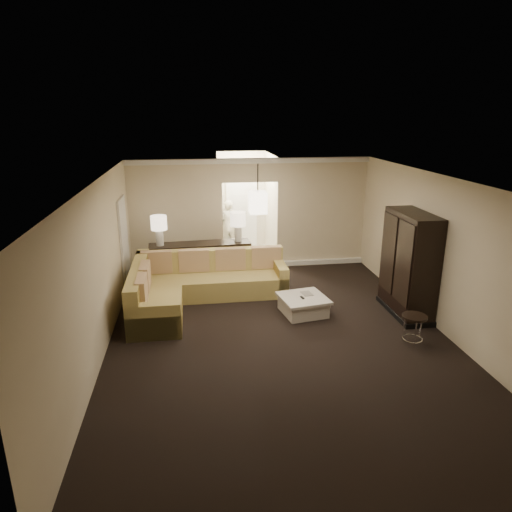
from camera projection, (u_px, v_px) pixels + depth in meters
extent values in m
plane|color=black|center=(280.00, 338.00, 8.17)|extent=(8.00, 8.00, 0.00)
cube|color=beige|center=(250.00, 214.00, 11.52)|extent=(6.00, 0.04, 2.80)
cube|color=beige|center=(369.00, 409.00, 3.97)|extent=(6.00, 0.04, 2.80)
cube|color=beige|center=(98.00, 273.00, 7.34)|extent=(0.04, 8.00, 2.80)
cube|color=beige|center=(445.00, 257.00, 8.15)|extent=(0.04, 8.00, 2.80)
cube|color=silver|center=(282.00, 182.00, 7.32)|extent=(6.00, 8.00, 0.02)
cube|color=white|center=(250.00, 161.00, 11.07)|extent=(6.00, 0.10, 0.12)
cube|color=white|center=(251.00, 265.00, 11.88)|extent=(6.00, 0.10, 0.12)
cube|color=white|center=(125.00, 245.00, 10.09)|extent=(0.05, 0.90, 2.10)
cube|color=beige|center=(246.00, 255.00, 12.89)|extent=(1.40, 2.00, 0.01)
cube|color=beige|center=(220.00, 207.00, 12.37)|extent=(0.04, 2.00, 2.80)
cube|color=beige|center=(271.00, 206.00, 12.56)|extent=(0.04, 2.00, 2.80)
cube|color=beige|center=(241.00, 200.00, 13.41)|extent=(1.40, 0.04, 2.80)
cube|color=white|center=(242.00, 212.00, 13.48)|extent=(0.90, 0.05, 2.10)
cube|color=brown|center=(212.00, 285.00, 10.03)|extent=(3.24, 0.98, 0.45)
cube|color=brown|center=(156.00, 312.00, 8.70)|extent=(0.98, 1.52, 0.45)
cube|color=brown|center=(211.00, 260.00, 10.22)|extent=(3.24, 0.27, 0.50)
cube|color=brown|center=(138.00, 280.00, 9.02)|extent=(0.26, 2.59, 0.50)
cube|color=brown|center=(280.00, 277.00, 10.20)|extent=(0.22, 0.97, 0.67)
cube|color=brown|center=(154.00, 321.00, 8.06)|extent=(0.97, 0.22, 0.67)
cube|color=#A68459|center=(157.00, 262.00, 10.00)|extent=(0.67, 0.17, 0.50)
cube|color=#A68459|center=(194.00, 260.00, 10.11)|extent=(0.67, 0.17, 0.50)
cube|color=#A68459|center=(230.00, 259.00, 10.22)|extent=(0.67, 0.17, 0.50)
cube|color=#A68459|center=(266.00, 257.00, 10.33)|extent=(0.67, 0.17, 0.50)
cube|color=#A68459|center=(145.00, 276.00, 9.13)|extent=(0.17, 0.65, 0.50)
cube|color=#A68459|center=(142.00, 290.00, 8.42)|extent=(0.17, 0.65, 0.50)
cube|color=beige|center=(303.00, 306.00, 9.14)|extent=(0.92, 0.92, 0.30)
cube|color=beige|center=(303.00, 298.00, 9.08)|extent=(1.02, 1.02, 0.05)
cube|color=black|center=(302.00, 298.00, 9.02)|extent=(0.07, 0.15, 0.02)
cube|color=#B9AEA2|center=(307.00, 293.00, 9.23)|extent=(0.24, 0.29, 0.01)
cube|color=black|center=(200.00, 244.00, 10.74)|extent=(2.40, 0.69, 0.06)
cube|color=black|center=(155.00, 266.00, 10.67)|extent=(0.12, 0.49, 0.86)
cube|color=black|center=(245.00, 260.00, 11.09)|extent=(0.12, 0.49, 0.86)
cube|color=black|center=(201.00, 275.00, 10.97)|extent=(2.29, 0.63, 0.04)
cube|color=black|center=(409.00, 264.00, 8.89)|extent=(0.57, 1.37, 2.06)
cube|color=black|center=(404.00, 263.00, 8.49)|extent=(0.03, 0.61, 1.57)
cube|color=black|center=(388.00, 253.00, 9.13)|extent=(0.03, 0.61, 1.57)
cube|color=black|center=(404.00, 310.00, 9.19)|extent=(0.61, 1.43, 0.10)
cylinder|color=black|center=(415.00, 317.00, 7.83)|extent=(0.43, 0.43, 0.04)
torus|color=silver|center=(412.00, 338.00, 7.95)|extent=(0.35, 0.35, 0.02)
cylinder|color=silver|center=(421.00, 329.00, 7.97)|extent=(0.02, 0.02, 0.50)
cylinder|color=silver|center=(404.00, 328.00, 8.00)|extent=(0.02, 0.02, 0.50)
cylinder|color=silver|center=(415.00, 335.00, 7.75)|extent=(0.02, 0.02, 0.50)
cylinder|color=silver|center=(160.00, 238.00, 10.50)|extent=(0.17, 0.17, 0.38)
cylinder|color=beige|center=(159.00, 223.00, 10.39)|extent=(0.37, 0.37, 0.32)
cylinder|color=silver|center=(238.00, 233.00, 10.86)|extent=(0.17, 0.17, 0.38)
cylinder|color=beige|center=(238.00, 219.00, 10.75)|extent=(0.37, 0.37, 0.32)
cylinder|color=black|center=(258.00, 177.00, 9.96)|extent=(0.02, 0.02, 0.60)
cube|color=#FFEBC6|center=(258.00, 202.00, 10.13)|extent=(0.38, 0.38, 0.48)
imported|color=beige|center=(228.00, 223.00, 13.14)|extent=(0.65, 0.49, 1.64)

